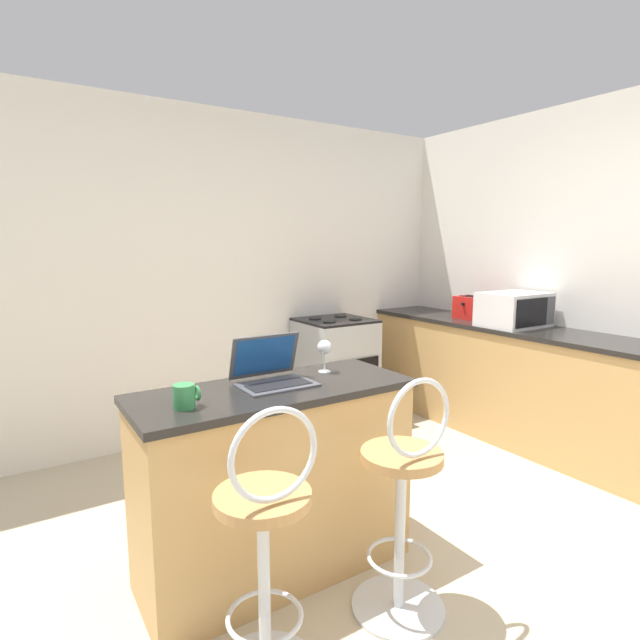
{
  "coord_description": "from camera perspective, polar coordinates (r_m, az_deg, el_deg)",
  "views": [
    {
      "loc": [
        -1.49,
        -1.23,
        1.56
      ],
      "look_at": [
        0.43,
        1.76,
        1.01
      ],
      "focal_mm": 28.0,
      "sensor_mm": 36.0,
      "label": 1
    }
  ],
  "objects": [
    {
      "name": "ground_plane",
      "position": [
        2.48,
        16.02,
        -30.47
      ],
      "size": [
        20.0,
        20.0,
        0.0
      ],
      "primitive_type": "plane",
      "color": "#BCAD8E"
    },
    {
      "name": "wall_back",
      "position": [
        4.13,
        -11.49,
        4.98
      ],
      "size": [
        12.0,
        0.06,
        2.6
      ],
      "color": "silver",
      "rests_on": "ground_plane"
    },
    {
      "name": "breakfast_bar",
      "position": [
        2.47,
        -5.07,
        -17.79
      ],
      "size": [
        1.29,
        0.52,
        0.91
      ],
      "color": "tan",
      "rests_on": "ground_plane"
    },
    {
      "name": "counter_right",
      "position": [
        4.24,
        22.92,
        -7.03
      ],
      "size": [
        0.59,
        3.11,
        0.91
      ],
      "color": "tan",
      "rests_on": "ground_plane"
    },
    {
      "name": "bar_stool_near",
      "position": [
        1.91,
        -6.22,
        -25.0
      ],
      "size": [
        0.4,
        0.4,
        1.05
      ],
      "color": "silver",
      "rests_on": "ground_plane"
    },
    {
      "name": "bar_stool_far",
      "position": [
        2.22,
        9.52,
        -19.89
      ],
      "size": [
        0.4,
        0.4,
        1.05
      ],
      "color": "silver",
      "rests_on": "ground_plane"
    },
    {
      "name": "laptop",
      "position": [
        2.34,
        -5.56,
        -5.89
      ],
      "size": [
        0.34,
        0.28,
        0.22
      ],
      "color": "#47474C",
      "rests_on": "breakfast_bar"
    },
    {
      "name": "microwave",
      "position": [
        4.21,
        21.33,
        1.13
      ],
      "size": [
        0.52,
        0.38,
        0.27
      ],
      "color": "silver",
      "rests_on": "counter_right"
    },
    {
      "name": "toaster",
      "position": [
        4.52,
        16.89,
        1.37
      ],
      "size": [
        0.22,
        0.25,
        0.2
      ],
      "color": "red",
      "rests_on": "counter_right"
    },
    {
      "name": "stove_range",
      "position": [
        4.4,
        1.73,
        -5.78
      ],
      "size": [
        0.59,
        0.57,
        0.92
      ],
      "color": "#9EA3A8",
      "rests_on": "ground_plane"
    },
    {
      "name": "mug_green",
      "position": [
        2.07,
        -15.19,
        -8.4
      ],
      "size": [
        0.1,
        0.09,
        0.1
      ],
      "color": "#338447",
      "rests_on": "breakfast_bar"
    },
    {
      "name": "wine_glass_tall",
      "position": [
        2.52,
        0.52,
        -3.29
      ],
      "size": [
        0.07,
        0.07,
        0.17
      ],
      "color": "silver",
      "rests_on": "breakfast_bar"
    }
  ]
}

